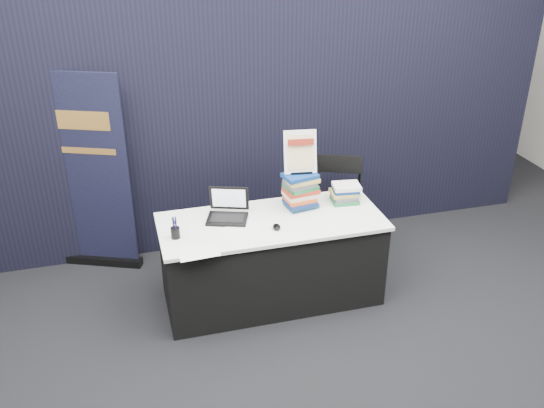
% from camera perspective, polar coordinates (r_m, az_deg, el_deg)
% --- Properties ---
extents(floor, '(8.00, 8.00, 0.00)m').
position_cam_1_polar(floor, '(4.83, 1.73, -12.42)').
color(floor, black).
rests_on(floor, ground).
extents(wall_back, '(8.00, 0.02, 3.50)m').
position_cam_1_polar(wall_back, '(7.74, -7.11, 17.12)').
color(wall_back, '#B6B2AB').
rests_on(wall_back, floor).
extents(drape_partition, '(6.00, 0.08, 2.40)m').
position_cam_1_polar(drape_partition, '(5.59, -2.91, 7.54)').
color(drape_partition, black).
rests_on(drape_partition, floor).
extents(display_table, '(1.80, 0.75, 0.75)m').
position_cam_1_polar(display_table, '(5.03, -0.04, -5.26)').
color(display_table, black).
rests_on(display_table, floor).
extents(laptop, '(0.37, 0.35, 0.24)m').
position_cam_1_polar(laptop, '(4.86, -4.36, -0.70)').
color(laptop, black).
rests_on(laptop, display_table).
extents(mouse, '(0.08, 0.11, 0.03)m').
position_cam_1_polar(mouse, '(4.71, 0.44, -2.17)').
color(mouse, black).
rests_on(mouse, display_table).
extents(brochure_left, '(0.33, 0.26, 0.00)m').
position_cam_1_polar(brochure_left, '(4.61, -5.57, -3.25)').
color(brochure_left, white).
rests_on(brochure_left, display_table).
extents(brochure_mid, '(0.31, 0.23, 0.00)m').
position_cam_1_polar(brochure_mid, '(4.46, -6.96, -4.48)').
color(brochure_mid, white).
rests_on(brochure_mid, display_table).
extents(brochure_right, '(0.37, 0.32, 0.00)m').
position_cam_1_polar(brochure_right, '(4.71, -2.96, -2.43)').
color(brochure_right, white).
rests_on(brochure_right, display_table).
extents(pen_cup, '(0.09, 0.09, 0.09)m').
position_cam_1_polar(pen_cup, '(4.63, -9.08, -2.69)').
color(pen_cup, black).
rests_on(pen_cup, display_table).
extents(book_stack_tall, '(0.27, 0.23, 0.30)m').
position_cam_1_polar(book_stack_tall, '(4.98, 2.71, 1.28)').
color(book_stack_tall, navy).
rests_on(book_stack_tall, display_table).
extents(book_stack_short, '(0.23, 0.19, 0.16)m').
position_cam_1_polar(book_stack_short, '(5.14, 6.91, 1.03)').
color(book_stack_short, '#1D6E3D').
rests_on(book_stack_short, display_table).
extents(info_sign, '(0.28, 0.15, 0.36)m').
position_cam_1_polar(info_sign, '(4.88, 2.68, 4.86)').
color(info_sign, black).
rests_on(info_sign, book_stack_tall).
extents(pullup_banner, '(0.75, 0.39, 1.81)m').
position_cam_1_polar(pullup_banner, '(5.54, -16.72, 1.73)').
color(pullup_banner, black).
rests_on(pullup_banner, floor).
extents(stacking_chair, '(0.58, 0.59, 0.97)m').
position_cam_1_polar(stacking_chair, '(5.55, 6.81, -0.20)').
color(stacking_chair, black).
rests_on(stacking_chair, floor).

